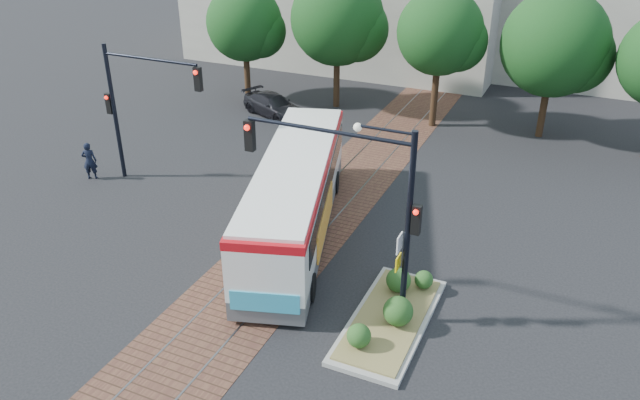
{
  "coord_description": "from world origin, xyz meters",
  "views": [
    {
      "loc": [
        9.08,
        -15.65,
        12.11
      ],
      "look_at": [
        0.81,
        2.7,
        1.6
      ],
      "focal_mm": 35.0,
      "sensor_mm": 36.0,
      "label": 1
    }
  ],
  "objects_px": {
    "officer": "(89,161)",
    "city_bus": "(295,193)",
    "signal_pole_main": "(368,193)",
    "signal_pole_left": "(133,97)",
    "traffic_island": "(392,312)",
    "parked_car": "(273,105)"
  },
  "relations": [
    {
      "from": "traffic_island",
      "to": "signal_pole_main",
      "type": "xyz_separation_m",
      "value": [
        -0.96,
        0.09,
        3.83
      ]
    },
    {
      "from": "city_bus",
      "to": "traffic_island",
      "type": "relative_size",
      "value": 2.24
    },
    {
      "from": "city_bus",
      "to": "parked_car",
      "type": "xyz_separation_m",
      "value": [
        -6.95,
        11.22,
        -1.1
      ]
    },
    {
      "from": "traffic_island",
      "to": "signal_pole_left",
      "type": "relative_size",
      "value": 0.87
    },
    {
      "from": "traffic_island",
      "to": "signal_pole_main",
      "type": "bearing_deg",
      "value": 174.64
    },
    {
      "from": "city_bus",
      "to": "officer",
      "type": "height_order",
      "value": "city_bus"
    },
    {
      "from": "traffic_island",
      "to": "signal_pole_left",
      "type": "xyz_separation_m",
      "value": [
        -13.19,
        4.89,
        3.54
      ]
    },
    {
      "from": "signal_pole_main",
      "to": "officer",
      "type": "relative_size",
      "value": 3.49
    },
    {
      "from": "officer",
      "to": "parked_car",
      "type": "distance_m",
      "value": 11.26
    },
    {
      "from": "signal_pole_left",
      "to": "officer",
      "type": "xyz_separation_m",
      "value": [
        -2.29,
        -0.79,
        -3.0
      ]
    },
    {
      "from": "officer",
      "to": "traffic_island",
      "type": "bearing_deg",
      "value": 136.47
    },
    {
      "from": "officer",
      "to": "signal_pole_main",
      "type": "bearing_deg",
      "value": 135.86
    },
    {
      "from": "signal_pole_main",
      "to": "signal_pole_left",
      "type": "xyz_separation_m",
      "value": [
        -12.23,
        4.8,
        -0.29
      ]
    },
    {
      "from": "signal_pole_main",
      "to": "officer",
      "type": "xyz_separation_m",
      "value": [
        -14.52,
        4.02,
        -3.3
      ]
    },
    {
      "from": "signal_pole_main",
      "to": "signal_pole_left",
      "type": "bearing_deg",
      "value": 158.55
    },
    {
      "from": "officer",
      "to": "city_bus",
      "type": "bearing_deg",
      "value": 148.41
    },
    {
      "from": "traffic_island",
      "to": "signal_pole_main",
      "type": "height_order",
      "value": "signal_pole_main"
    },
    {
      "from": "signal_pole_left",
      "to": "traffic_island",
      "type": "bearing_deg",
      "value": -20.36
    },
    {
      "from": "signal_pole_left",
      "to": "parked_car",
      "type": "bearing_deg",
      "value": 82.9
    },
    {
      "from": "city_bus",
      "to": "signal_pole_left",
      "type": "distance_m",
      "value": 8.57
    },
    {
      "from": "city_bus",
      "to": "officer",
      "type": "distance_m",
      "value": 10.52
    },
    {
      "from": "traffic_island",
      "to": "parked_car",
      "type": "bearing_deg",
      "value": 128.94
    }
  ]
}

